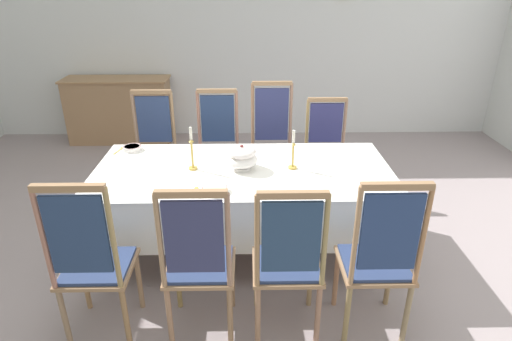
{
  "coord_description": "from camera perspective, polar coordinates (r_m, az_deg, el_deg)",
  "views": [
    {
      "loc": [
        0.05,
        -2.99,
        2.19
      ],
      "look_at": [
        0.11,
        0.09,
        0.77
      ],
      "focal_mm": 29.93,
      "sensor_mm": 36.0,
      "label": 1
    }
  ],
  "objects": [
    {
      "name": "tablecloth",
      "position": [
        3.48,
        -1.74,
        -1.52
      ],
      "size": [
        2.39,
        1.12,
        0.43
      ],
      "color": "white",
      "rests_on": "dining_table"
    },
    {
      "name": "ground",
      "position": [
        3.72,
        -1.63,
        -11.78
      ],
      "size": [
        7.27,
        6.29,
        0.04
      ],
      "primitive_type": "cube",
      "color": "gray"
    },
    {
      "name": "chair_north_a",
      "position": [
        4.49,
        -13.47,
        3.06
      ],
      "size": [
        0.44,
        0.42,
        1.15
      ],
      "rotation": [
        0.0,
        0.0,
        3.14
      ],
      "color": "#966E4E",
      "rests_on": "ground"
    },
    {
      "name": "chair_north_d",
      "position": [
        4.46,
        9.4,
        2.9
      ],
      "size": [
        0.44,
        0.42,
        1.06
      ],
      "rotation": [
        0.0,
        0.0,
        3.14
      ],
      "color": "#9E6E47",
      "rests_on": "ground"
    },
    {
      "name": "bowl_near_right",
      "position": [
        3.07,
        -5.53,
        -2.5
      ],
      "size": [
        0.19,
        0.19,
        0.04
      ],
      "color": "white",
      "rests_on": "tablecloth"
    },
    {
      "name": "chair_south_b",
      "position": [
        2.72,
        -7.67,
        -11.85
      ],
      "size": [
        0.44,
        0.42,
        1.14
      ],
      "color": "olive",
      "rests_on": "ground"
    },
    {
      "name": "chair_north_b",
      "position": [
        4.39,
        -5.11,
        3.22
      ],
      "size": [
        0.44,
        0.42,
        1.16
      ],
      "rotation": [
        0.0,
        0.0,
        3.14
      ],
      "color": "#9D7250",
      "rests_on": "ground"
    },
    {
      "name": "back_wall",
      "position": [
        6.21,
        -1.59,
        19.09
      ],
      "size": [
        7.27,
        0.08,
        3.17
      ],
      "primitive_type": "cube",
      "color": "silver",
      "rests_on": "ground"
    },
    {
      "name": "candlestick_west",
      "position": [
        3.4,
        -8.55,
        2.38
      ],
      "size": [
        0.07,
        0.07,
        0.35
      ],
      "color": "gold",
      "rests_on": "tablecloth"
    },
    {
      "name": "chair_south_c",
      "position": [
        2.71,
        4.29,
        -11.85
      ],
      "size": [
        0.44,
        0.42,
        1.12
      ],
      "color": "olive",
      "rests_on": "ground"
    },
    {
      "name": "spoon_secondary",
      "position": [
        3.12,
        -7.9,
        -2.56
      ],
      "size": [
        0.06,
        0.17,
        0.01
      ],
      "rotation": [
        0.0,
        0.0,
        0.27
      ],
      "color": "gold",
      "rests_on": "tablecloth"
    },
    {
      "name": "bowl_near_left",
      "position": [
        3.95,
        -16.22,
        2.94
      ],
      "size": [
        0.16,
        0.16,
        0.04
      ],
      "color": "white",
      "rests_on": "tablecloth"
    },
    {
      "name": "spoon_primary",
      "position": [
        4.0,
        -17.57,
        2.81
      ],
      "size": [
        0.06,
        0.17,
        0.01
      ],
      "rotation": [
        0.0,
        0.0,
        -0.25
      ],
      "color": "gold",
      "rests_on": "tablecloth"
    },
    {
      "name": "sideboard",
      "position": [
        6.37,
        -17.75,
        7.7
      ],
      "size": [
        1.44,
        0.48,
        0.9
      ],
      "rotation": [
        0.0,
        0.0,
        3.14
      ],
      "color": "#98714F",
      "rests_on": "ground"
    },
    {
      "name": "chair_south_a",
      "position": [
        2.86,
        -21.07,
        -11.13
      ],
      "size": [
        0.44,
        0.42,
        1.18
      ],
      "color": "#9D754D",
      "rests_on": "ground"
    },
    {
      "name": "soup_tureen",
      "position": [
        3.39,
        -1.9,
        1.78
      ],
      "size": [
        0.25,
        0.25,
        0.21
      ],
      "color": "white",
      "rests_on": "tablecloth"
    },
    {
      "name": "chair_south_d",
      "position": [
        2.81,
        16.08,
        -11.08
      ],
      "size": [
        0.44,
        0.42,
        1.17
      ],
      "color": "#A16F50",
      "rests_on": "ground"
    },
    {
      "name": "candlestick_east",
      "position": [
        3.4,
        4.96,
        2.24
      ],
      "size": [
        0.07,
        0.07,
        0.32
      ],
      "color": "gold",
      "rests_on": "tablecloth"
    },
    {
      "name": "dining_table",
      "position": [
        3.46,
        -1.75,
        -0.9
      ],
      "size": [
        2.37,
        1.1,
        0.77
      ],
      "color": "#977054",
      "rests_on": "ground"
    },
    {
      "name": "chair_north_c",
      "position": [
        4.38,
        2.13,
        3.61
      ],
      "size": [
        0.44,
        0.42,
        1.23
      ],
      "rotation": [
        0.0,
        0.0,
        3.14
      ],
      "color": "#91764E",
      "rests_on": "ground"
    }
  ]
}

